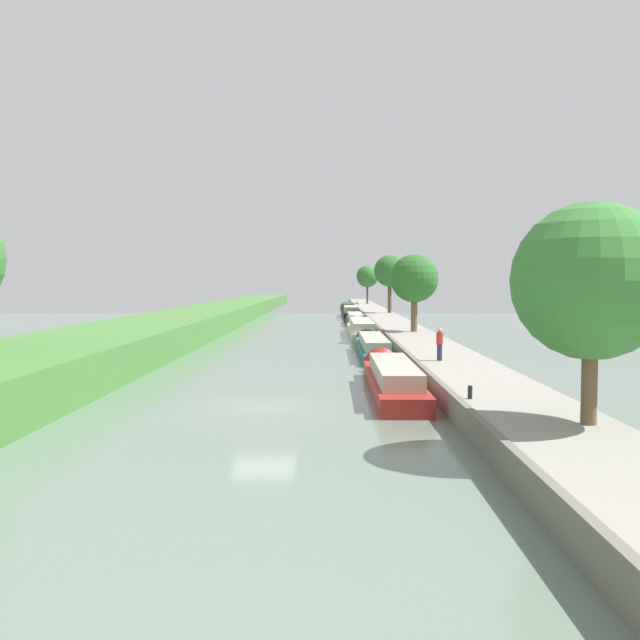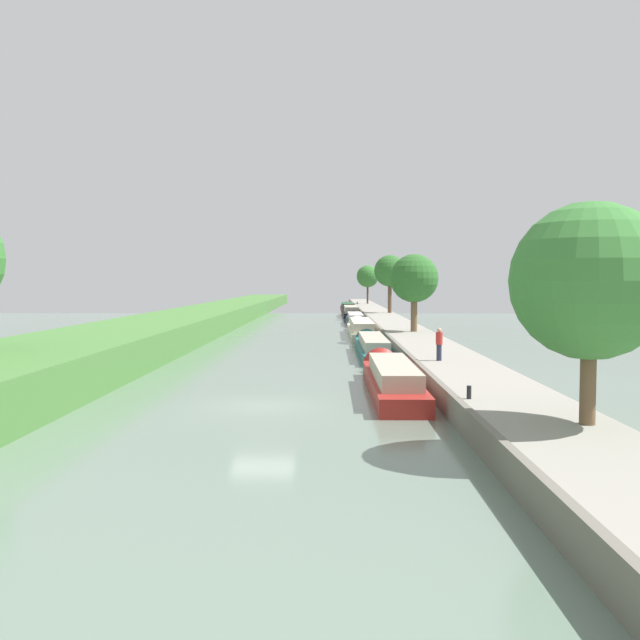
{
  "view_description": "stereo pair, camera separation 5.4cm",
  "coord_description": "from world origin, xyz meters",
  "px_view_note": "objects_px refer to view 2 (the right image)",
  "views": [
    {
      "loc": [
        2.61,
        -27.31,
        4.94
      ],
      "look_at": [
        1.62,
        43.44,
        1.0
      ],
      "focal_mm": 39.07,
      "sensor_mm": 36.0,
      "label": 1
    },
    {
      "loc": [
        2.67,
        -27.31,
        4.94
      ],
      "look_at": [
        1.62,
        43.44,
        1.0
      ],
      "focal_mm": 39.07,
      "sensor_mm": 36.0,
      "label": 2
    }
  ],
  "objects_px": {
    "narrowboat_navy": "(355,319)",
    "narrowboat_maroon": "(347,308)",
    "narrowboat_black": "(351,312)",
    "mooring_bollard_far": "(357,303)",
    "narrowboat_cream": "(361,328)",
    "mooring_bollard_near": "(469,392)",
    "person_walking": "(439,343)",
    "narrowboat_teal": "(372,346)",
    "narrowboat_red": "(391,378)"
  },
  "relations": [
    {
      "from": "narrowboat_navy",
      "to": "narrowboat_maroon",
      "type": "distance_m",
      "value": 34.05
    },
    {
      "from": "narrowboat_black",
      "to": "mooring_bollard_far",
      "type": "height_order",
      "value": "narrowboat_black"
    },
    {
      "from": "narrowboat_cream",
      "to": "mooring_bollard_near",
      "type": "bearing_deg",
      "value": -87.35
    },
    {
      "from": "narrowboat_navy",
      "to": "mooring_bollard_near",
      "type": "relative_size",
      "value": 33.6
    },
    {
      "from": "mooring_bollard_near",
      "to": "person_walking",
      "type": "bearing_deg",
      "value": 86.18
    },
    {
      "from": "narrowboat_teal",
      "to": "mooring_bollard_far",
      "type": "relative_size",
      "value": 33.44
    },
    {
      "from": "person_walking",
      "to": "mooring_bollard_near",
      "type": "bearing_deg",
      "value": -93.82
    },
    {
      "from": "narrowboat_navy",
      "to": "narrowboat_maroon",
      "type": "height_order",
      "value": "narrowboat_maroon"
    },
    {
      "from": "person_walking",
      "to": "narrowboat_teal",
      "type": "bearing_deg",
      "value": 102.36
    },
    {
      "from": "narrowboat_black",
      "to": "person_walking",
      "type": "xyz_separation_m",
      "value": [
        2.63,
        -63.02,
        1.19
      ]
    },
    {
      "from": "narrowboat_teal",
      "to": "mooring_bollard_far",
      "type": "height_order",
      "value": "mooring_bollard_far"
    },
    {
      "from": "narrowboat_red",
      "to": "mooring_bollard_far",
      "type": "xyz_separation_m",
      "value": [
        1.99,
        90.92,
        0.58
      ]
    },
    {
      "from": "narrowboat_black",
      "to": "narrowboat_maroon",
      "type": "bearing_deg",
      "value": 90.15
    },
    {
      "from": "mooring_bollard_near",
      "to": "narrowboat_red",
      "type": "bearing_deg",
      "value": 104.48
    },
    {
      "from": "narrowboat_red",
      "to": "narrowboat_cream",
      "type": "distance_m",
      "value": 33.33
    },
    {
      "from": "mooring_bollard_far",
      "to": "narrowboat_black",
      "type": "bearing_deg",
      "value": -94.41
    },
    {
      "from": "mooring_bollard_far",
      "to": "narrowboat_cream",
      "type": "bearing_deg",
      "value": -91.89
    },
    {
      "from": "narrowboat_black",
      "to": "narrowboat_maroon",
      "type": "height_order",
      "value": "narrowboat_black"
    },
    {
      "from": "narrowboat_red",
      "to": "mooring_bollard_near",
      "type": "bearing_deg",
      "value": -75.52
    },
    {
      "from": "narrowboat_maroon",
      "to": "mooring_bollard_near",
      "type": "relative_size",
      "value": 36.35
    },
    {
      "from": "person_walking",
      "to": "narrowboat_maroon",
      "type": "bearing_deg",
      "value": 91.91
    },
    {
      "from": "narrowboat_red",
      "to": "mooring_bollard_far",
      "type": "bearing_deg",
      "value": 88.75
    },
    {
      "from": "mooring_bollard_far",
      "to": "narrowboat_navy",
      "type": "bearing_deg",
      "value": -92.57
    },
    {
      "from": "narrowboat_cream",
      "to": "narrowboat_navy",
      "type": "relative_size",
      "value": 1.14
    },
    {
      "from": "mooring_bollard_far",
      "to": "person_walking",
      "type": "bearing_deg",
      "value": -89.5
    },
    {
      "from": "narrowboat_cream",
      "to": "person_walking",
      "type": "bearing_deg",
      "value": -84.86
    },
    {
      "from": "narrowboat_teal",
      "to": "mooring_bollard_near",
      "type": "bearing_deg",
      "value": -85.42
    },
    {
      "from": "narrowboat_navy",
      "to": "narrowboat_red",
      "type": "bearing_deg",
      "value": -90.17
    },
    {
      "from": "narrowboat_teal",
      "to": "person_walking",
      "type": "relative_size",
      "value": 9.07
    },
    {
      "from": "narrowboat_black",
      "to": "mooring_bollard_near",
      "type": "xyz_separation_m",
      "value": [
        1.86,
        -74.48,
        0.55
      ]
    },
    {
      "from": "narrowboat_navy",
      "to": "mooring_bollard_near",
      "type": "height_order",
      "value": "mooring_bollard_near"
    },
    {
      "from": "mooring_bollard_near",
      "to": "narrowboat_maroon",
      "type": "bearing_deg",
      "value": 91.19
    },
    {
      "from": "mooring_bollard_near",
      "to": "narrowboat_cream",
      "type": "bearing_deg",
      "value": 92.65
    },
    {
      "from": "narrowboat_red",
      "to": "narrowboat_cream",
      "type": "bearing_deg",
      "value": 89.84
    },
    {
      "from": "person_walking",
      "to": "mooring_bollard_near",
      "type": "xyz_separation_m",
      "value": [
        -0.76,
        -11.45,
        -0.65
      ]
    },
    {
      "from": "narrowboat_teal",
      "to": "narrowboat_cream",
      "type": "height_order",
      "value": "narrowboat_cream"
    },
    {
      "from": "narrowboat_maroon",
      "to": "mooring_bollard_far",
      "type": "height_order",
      "value": "narrowboat_maroon"
    },
    {
      "from": "narrowboat_teal",
      "to": "narrowboat_cream",
      "type": "distance_m",
      "value": 17.48
    },
    {
      "from": "narrowboat_teal",
      "to": "narrowboat_black",
      "type": "relative_size",
      "value": 1.0
    },
    {
      "from": "person_walking",
      "to": "mooring_bollard_far",
      "type": "height_order",
      "value": "person_walking"
    },
    {
      "from": "narrowboat_cream",
      "to": "narrowboat_teal",
      "type": "bearing_deg",
      "value": -89.97
    },
    {
      "from": "narrowboat_maroon",
      "to": "mooring_bollard_near",
      "type": "distance_m",
      "value": 91.65
    },
    {
      "from": "narrowboat_red",
      "to": "person_walking",
      "type": "bearing_deg",
      "value": 53.61
    },
    {
      "from": "narrowboat_cream",
      "to": "narrowboat_black",
      "type": "xyz_separation_m",
      "value": [
        0.04,
        33.43,
        0.04
      ]
    },
    {
      "from": "narrowboat_teal",
      "to": "narrowboat_cream",
      "type": "bearing_deg",
      "value": 90.03
    },
    {
      "from": "narrowboat_teal",
      "to": "person_walking",
      "type": "bearing_deg",
      "value": -77.64
    },
    {
      "from": "person_walking",
      "to": "mooring_bollard_far",
      "type": "distance_m",
      "value": 87.19
    },
    {
      "from": "narrowboat_teal",
      "to": "narrowboat_red",
      "type": "bearing_deg",
      "value": -90.37
    },
    {
      "from": "narrowboat_red",
      "to": "person_walking",
      "type": "xyz_separation_m",
      "value": [
        2.76,
        3.74,
        1.23
      ]
    },
    {
      "from": "narrowboat_teal",
      "to": "narrowboat_black",
      "type": "height_order",
      "value": "narrowboat_black"
    }
  ]
}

